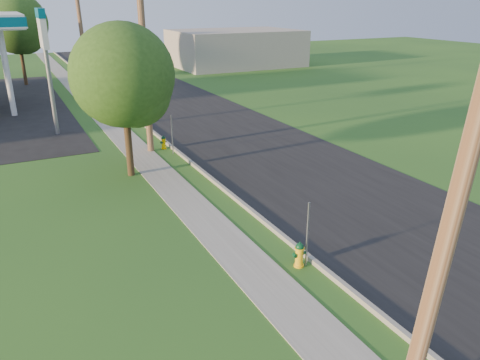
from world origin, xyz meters
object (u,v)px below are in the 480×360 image
at_px(price_pylon, 43,36).
at_px(hydrant_far, 116,104).
at_px(tree_verge, 126,80).
at_px(utility_pole_far, 82,33).
at_px(utility_pole_mid, 144,51).
at_px(hydrant_mid, 164,142).
at_px(tree_lot, 18,26).
at_px(hydrant_near, 299,255).
at_px(utility_pole_near, 465,169).

relative_size(price_pylon, hydrant_far, 9.73).
distance_m(tree_verge, hydrant_far, 14.75).
distance_m(utility_pole_far, hydrant_far, 8.39).
bearing_deg(utility_pole_far, utility_pole_mid, -90.00).
xyz_separation_m(utility_pole_far, hydrant_mid, (0.71, -17.95, -4.46)).
height_order(tree_verge, hydrant_far, tree_verge).
distance_m(utility_pole_mid, hydrant_mid, 4.66).
relative_size(utility_pole_far, tree_lot, 1.19).
bearing_deg(hydrant_near, tree_lot, 97.55).
bearing_deg(hydrant_near, utility_pole_near, -96.83).
relative_size(utility_pole_near, utility_pole_mid, 0.97).
relative_size(utility_pole_mid, hydrant_far, 13.92).
bearing_deg(hydrant_mid, price_pylon, 130.22).
bearing_deg(hydrant_mid, utility_pole_near, -92.25).
xyz_separation_m(utility_pole_mid, hydrant_far, (0.72, 10.92, -4.61)).
relative_size(utility_pole_near, tree_verge, 1.46).
height_order(tree_verge, hydrant_near, tree_verge).
distance_m(utility_pole_near, price_pylon, 23.83).
bearing_deg(hydrant_near, tree_verge, 103.55).
relative_size(tree_verge, tree_lot, 0.82).
height_order(utility_pole_far, hydrant_near, utility_pole_far).
distance_m(utility_pole_near, utility_pole_far, 36.00).
bearing_deg(tree_verge, price_pylon, 104.32).
xyz_separation_m(tree_verge, hydrant_mid, (2.41, 3.16, -3.84)).
xyz_separation_m(tree_lot, hydrant_mid, (5.00, -24.27, -4.79)).
distance_m(tree_verge, hydrant_near, 10.64).
height_order(utility_pole_near, utility_pole_mid, utility_pole_mid).
bearing_deg(hydrant_far, hydrant_mid, -90.04).
bearing_deg(hydrant_far, utility_pole_near, -91.42).
bearing_deg(utility_pole_near, hydrant_mid, 87.75).
bearing_deg(hydrant_near, hydrant_mid, 89.63).
height_order(tree_lot, hydrant_far, tree_lot).
bearing_deg(tree_lot, price_pylon, -88.81).
bearing_deg(hydrant_near, hydrant_far, 89.78).
height_order(utility_pole_near, hydrant_far, utility_pole_near).
xyz_separation_m(utility_pole_far, price_pylon, (-3.90, -12.50, 0.63)).
relative_size(utility_pole_near, price_pylon, 1.38).
xyz_separation_m(utility_pole_near, hydrant_far, (0.72, 28.92, -4.46)).
bearing_deg(utility_pole_far, hydrant_mid, -87.74).
bearing_deg(price_pylon, tree_verge, -75.68).
xyz_separation_m(utility_pole_far, hydrant_near, (0.63, -30.77, -4.41)).
bearing_deg(hydrant_near, utility_pole_far, 91.17).
bearing_deg(utility_pole_mid, utility_pole_near, -90.00).
distance_m(utility_pole_near, tree_verge, 15.00).
height_order(utility_pole_near, hydrant_near, utility_pole_near).
bearing_deg(utility_pole_far, hydrant_far, -84.22).
relative_size(utility_pole_near, hydrant_near, 11.93).
bearing_deg(tree_verge, tree_lot, 95.39).
distance_m(utility_pole_mid, tree_verge, 3.63).
xyz_separation_m(utility_pole_near, hydrant_mid, (0.71, 18.05, -4.46)).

